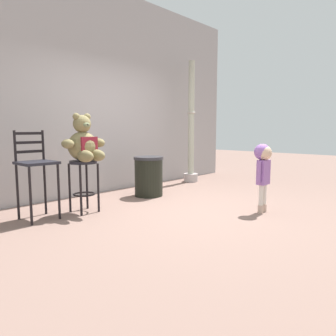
{
  "coord_description": "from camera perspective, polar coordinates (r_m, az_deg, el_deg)",
  "views": [
    {
      "loc": [
        -3.55,
        -2.92,
        1.17
      ],
      "look_at": [
        -0.2,
        0.16,
        0.62
      ],
      "focal_mm": 34.54,
      "sensor_mm": 36.0,
      "label": 1
    }
  ],
  "objects": [
    {
      "name": "child_walking",
      "position": [
        4.69,
        16.44,
        0.87
      ],
      "size": [
        0.31,
        0.24,
        0.97
      ],
      "rotation": [
        0.0,
        0.0,
        1.75
      ],
      "color": "#C5A794",
      "rests_on": "ground_plane"
    },
    {
      "name": "teddy_bear",
      "position": [
        4.62,
        -14.62,
        4.18
      ],
      "size": [
        0.63,
        0.57,
        0.66
      ],
      "color": "olive",
      "rests_on": "bar_stool_with_teddy"
    },
    {
      "name": "trash_bin",
      "position": [
        5.68,
        -3.44,
        -1.44
      ],
      "size": [
        0.52,
        0.52,
        0.69
      ],
      "color": "black",
      "rests_on": "ground_plane"
    },
    {
      "name": "building_wall",
      "position": [
        6.23,
        -12.68,
        13.03
      ],
      "size": [
        7.41,
        0.3,
        3.71
      ],
      "primitive_type": "cube",
      "color": "#A19C9D",
      "rests_on": "ground_plane"
    },
    {
      "name": "lamppost",
      "position": [
        7.18,
        4.1,
        5.73
      ],
      "size": [
        0.31,
        0.31,
        2.63
      ],
      "color": "#ABA09E",
      "rests_on": "ground_plane"
    },
    {
      "name": "bar_chair_empty",
      "position": [
        4.5,
        -22.27,
        0.1
      ],
      "size": [
        0.44,
        0.44,
        1.16
      ],
      "color": "black",
      "rests_on": "ground_plane"
    },
    {
      "name": "bar_stool_with_teddy",
      "position": [
        4.69,
        -14.67,
        -1.32
      ],
      "size": [
        0.38,
        0.38,
        0.73
      ],
      "color": "black",
      "rests_on": "ground_plane"
    },
    {
      "name": "ground_plane",
      "position": [
        4.74,
        3.07,
        -7.42
      ],
      "size": [
        24.0,
        24.0,
        0.0
      ],
      "primitive_type": "plane",
      "color": "#806359"
    }
  ]
}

